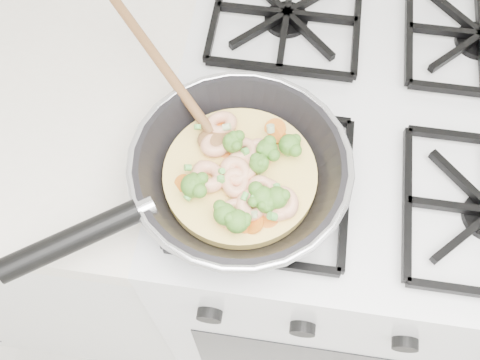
# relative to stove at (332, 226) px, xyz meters

# --- Properties ---
(stove) EXTENTS (0.60, 0.60, 0.92)m
(stove) POSITION_rel_stove_xyz_m (0.00, 0.00, 0.00)
(stove) COLOR white
(stove) RESTS_ON ground
(skillet) EXTENTS (0.40, 0.41, 0.09)m
(skillet) POSITION_rel_stove_xyz_m (-0.18, -0.16, 0.50)
(skillet) COLOR black
(skillet) RESTS_ON stove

